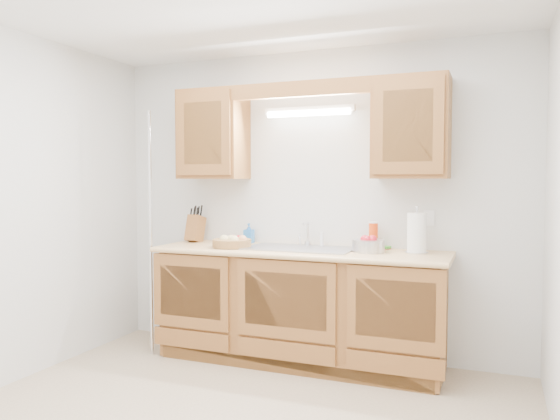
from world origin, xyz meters
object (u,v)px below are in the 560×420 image
at_px(fruit_basket, 232,242).
at_px(apple_bowl, 368,245).
at_px(knife_block, 195,228).
at_px(paper_towel, 417,233).

relative_size(fruit_basket, apple_bowl, 1.25).
distance_m(knife_block, paper_towel, 1.91).
bearing_deg(apple_bowl, fruit_basket, -173.75).
relative_size(knife_block, apple_bowl, 1.18).
distance_m(knife_block, apple_bowl, 1.57).
relative_size(paper_towel, apple_bowl, 1.26).
height_order(fruit_basket, apple_bowl, apple_bowl).
relative_size(fruit_basket, paper_towel, 0.99).
relative_size(knife_block, paper_towel, 0.94).
bearing_deg(knife_block, apple_bowl, -0.10).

